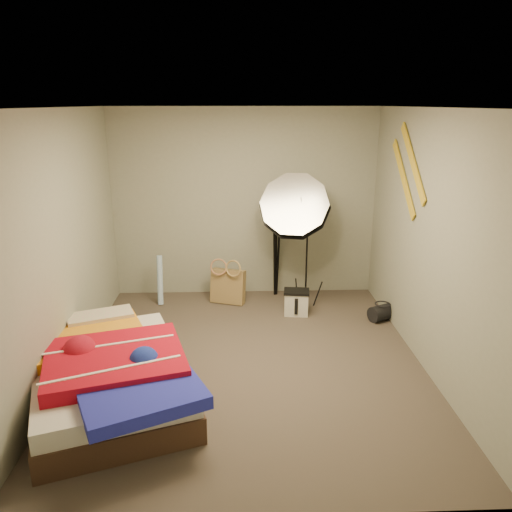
{
  "coord_description": "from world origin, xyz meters",
  "views": [
    {
      "loc": [
        -0.1,
        -4.56,
        2.54
      ],
      "look_at": [
        0.1,
        0.6,
        0.95
      ],
      "focal_mm": 35.0,
      "sensor_mm": 36.0,
      "label": 1
    }
  ],
  "objects_px": {
    "bed": "(110,374)",
    "camera_case": "(296,303)",
    "tote_bag": "(228,286)",
    "camera_tripod": "(276,248)",
    "wrapping_roll": "(160,280)",
    "duffel_bag": "(382,313)",
    "photo_umbrella": "(295,208)"
  },
  "relations": [
    {
      "from": "wrapping_roll",
      "to": "bed",
      "type": "height_order",
      "value": "wrapping_roll"
    },
    {
      "from": "wrapping_roll",
      "to": "camera_case",
      "type": "height_order",
      "value": "wrapping_roll"
    },
    {
      "from": "bed",
      "to": "tote_bag",
      "type": "bearing_deg",
      "value": 66.13
    },
    {
      "from": "wrapping_roll",
      "to": "camera_tripod",
      "type": "distance_m",
      "value": 1.59
    },
    {
      "from": "wrapping_roll",
      "to": "bed",
      "type": "xyz_separation_m",
      "value": [
        -0.11,
        -2.26,
        -0.06
      ]
    },
    {
      "from": "bed",
      "to": "photo_umbrella",
      "type": "height_order",
      "value": "photo_umbrella"
    },
    {
      "from": "camera_case",
      "to": "photo_umbrella",
      "type": "height_order",
      "value": "photo_umbrella"
    },
    {
      "from": "duffel_bag",
      "to": "wrapping_roll",
      "type": "bearing_deg",
      "value": 140.03
    },
    {
      "from": "bed",
      "to": "camera_tripod",
      "type": "bearing_deg",
      "value": 56.79
    },
    {
      "from": "camera_case",
      "to": "duffel_bag",
      "type": "height_order",
      "value": "camera_case"
    },
    {
      "from": "bed",
      "to": "camera_tripod",
      "type": "height_order",
      "value": "camera_tripod"
    },
    {
      "from": "duffel_bag",
      "to": "camera_tripod",
      "type": "distance_m",
      "value": 1.63
    },
    {
      "from": "photo_umbrella",
      "to": "camera_tripod",
      "type": "bearing_deg",
      "value": 112.36
    },
    {
      "from": "duffel_bag",
      "to": "photo_umbrella",
      "type": "bearing_deg",
      "value": 130.27
    },
    {
      "from": "duffel_bag",
      "to": "bed",
      "type": "relative_size",
      "value": 0.15
    },
    {
      "from": "tote_bag",
      "to": "camera_tripod",
      "type": "bearing_deg",
      "value": 41.09
    },
    {
      "from": "tote_bag",
      "to": "camera_case",
      "type": "relative_size",
      "value": 1.54
    },
    {
      "from": "tote_bag",
      "to": "photo_umbrella",
      "type": "xyz_separation_m",
      "value": [
        0.84,
        -0.2,
        1.09
      ]
    },
    {
      "from": "tote_bag",
      "to": "photo_umbrella",
      "type": "bearing_deg",
      "value": 5.52
    },
    {
      "from": "photo_umbrella",
      "to": "camera_case",
      "type": "bearing_deg",
      "value": -85.53
    },
    {
      "from": "wrapping_roll",
      "to": "duffel_bag",
      "type": "relative_size",
      "value": 2.05
    },
    {
      "from": "duffel_bag",
      "to": "camera_tripod",
      "type": "relative_size",
      "value": 0.27
    },
    {
      "from": "camera_case",
      "to": "duffel_bag",
      "type": "bearing_deg",
      "value": -5.15
    },
    {
      "from": "camera_case",
      "to": "wrapping_roll",
      "type": "bearing_deg",
      "value": 173.35
    },
    {
      "from": "wrapping_roll",
      "to": "camera_tripod",
      "type": "relative_size",
      "value": 0.56
    },
    {
      "from": "bed",
      "to": "camera_tripod",
      "type": "xyz_separation_m",
      "value": [
        1.65,
        2.51,
        0.4
      ]
    },
    {
      "from": "duffel_bag",
      "to": "bed",
      "type": "height_order",
      "value": "bed"
    },
    {
      "from": "tote_bag",
      "to": "camera_tripod",
      "type": "height_order",
      "value": "camera_tripod"
    },
    {
      "from": "wrapping_roll",
      "to": "bed",
      "type": "bearing_deg",
      "value": -92.78
    },
    {
      "from": "wrapping_roll",
      "to": "duffel_bag",
      "type": "height_order",
      "value": "wrapping_roll"
    },
    {
      "from": "wrapping_roll",
      "to": "camera_tripod",
      "type": "xyz_separation_m",
      "value": [
        1.54,
        0.26,
        0.34
      ]
    },
    {
      "from": "bed",
      "to": "camera_case",
      "type": "bearing_deg",
      "value": 44.64
    }
  ]
}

